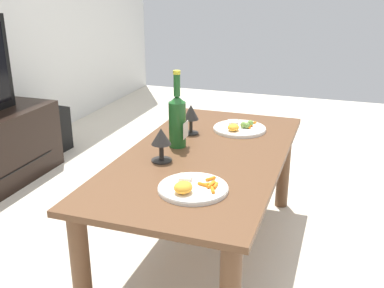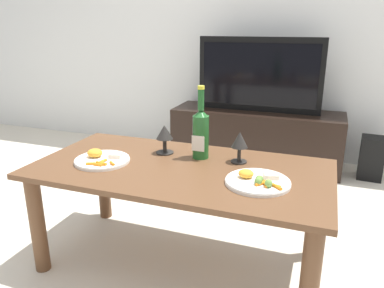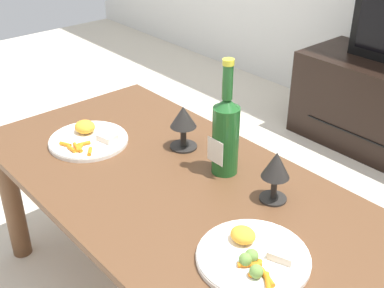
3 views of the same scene
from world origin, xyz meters
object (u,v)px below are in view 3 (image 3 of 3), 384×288
at_px(goblet_right, 276,168).
at_px(dinner_plate_left, 88,139).
at_px(wine_bottle, 226,132).
at_px(dining_table, 176,207).
at_px(goblet_left, 183,120).
at_px(dinner_plate_right, 253,256).

height_order(goblet_right, dinner_plate_left, goblet_right).
relative_size(wine_bottle, dinner_plate_left, 1.36).
distance_m(goblet_right, dinner_plate_left, 0.65).
bearing_deg(dining_table, goblet_left, 133.70).
relative_size(dining_table, goblet_right, 9.07).
distance_m(goblet_left, dinner_plate_left, 0.32).
relative_size(goblet_right, dinner_plate_left, 0.58).
bearing_deg(dinner_plate_right, dinner_plate_left, 179.87).
bearing_deg(dinner_plate_right, goblet_left, 156.96).
distance_m(goblet_left, dinner_plate_right, 0.56).
bearing_deg(wine_bottle, dining_table, -108.23).
relative_size(dinner_plate_left, dinner_plate_right, 0.97).
xyz_separation_m(goblet_left, goblet_right, (0.38, 0.00, 0.00)).
distance_m(dining_table, wine_bottle, 0.27).
bearing_deg(goblet_right, dinner_plate_left, -160.61).
xyz_separation_m(dining_table, dinner_plate_right, (0.36, -0.07, 0.10)).
xyz_separation_m(wine_bottle, goblet_right, (0.19, 0.00, -0.03)).
bearing_deg(goblet_left, dining_table, -46.30).
height_order(dining_table, wine_bottle, wine_bottle).
bearing_deg(dinner_plate_right, dining_table, 169.46).
height_order(dining_table, dinner_plate_right, dinner_plate_right).
distance_m(dining_table, goblet_right, 0.34).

